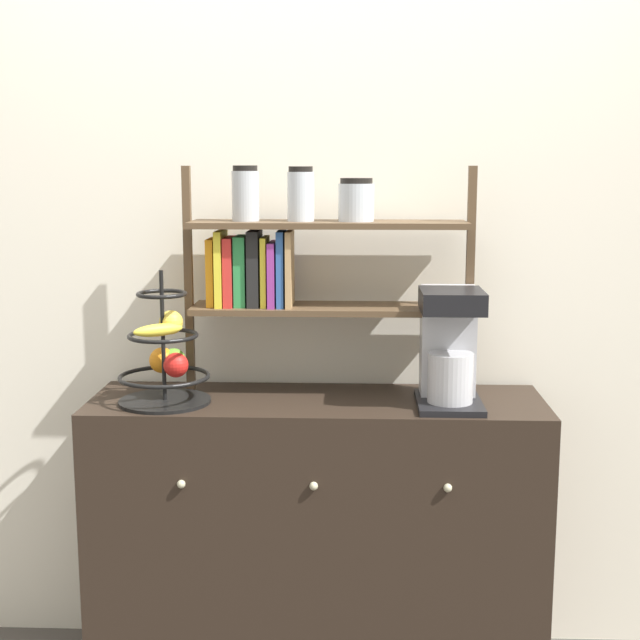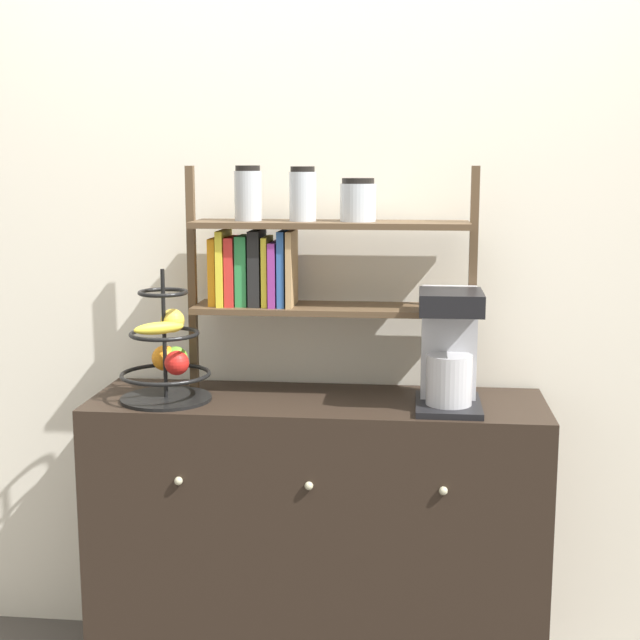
# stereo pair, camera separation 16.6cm
# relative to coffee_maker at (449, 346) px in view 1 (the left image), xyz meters

# --- Properties ---
(wall_back) EXTENTS (7.00, 0.05, 2.60)m
(wall_back) POSITION_rel_coffee_maker_xyz_m (-0.38, 0.28, 0.26)
(wall_back) COLOR silver
(wall_back) RESTS_ON ground_plane
(sideboard) EXTENTS (1.34, 0.42, 0.87)m
(sideboard) POSITION_rel_coffee_maker_xyz_m (-0.38, 0.03, -0.61)
(sideboard) COLOR black
(sideboard) RESTS_ON ground_plane
(coffee_maker) EXTENTS (0.18, 0.25, 0.34)m
(coffee_maker) POSITION_rel_coffee_maker_xyz_m (0.00, 0.00, 0.00)
(coffee_maker) COLOR black
(coffee_maker) RESTS_ON sideboard
(fruit_stand) EXTENTS (0.27, 0.27, 0.39)m
(fruit_stand) POSITION_rel_coffee_maker_xyz_m (-0.82, -0.01, -0.04)
(fruit_stand) COLOR black
(fruit_stand) RESTS_ON sideboard
(shelf_hutch) EXTENTS (0.86, 0.20, 0.68)m
(shelf_hutch) POSITION_rel_coffee_maker_xyz_m (-0.45, 0.11, 0.25)
(shelf_hutch) COLOR brown
(shelf_hutch) RESTS_ON sideboard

